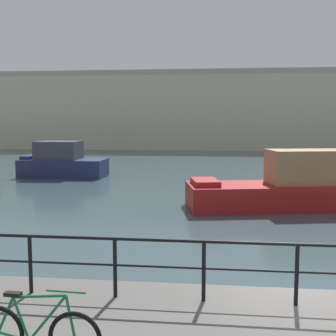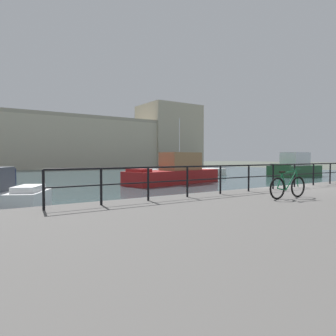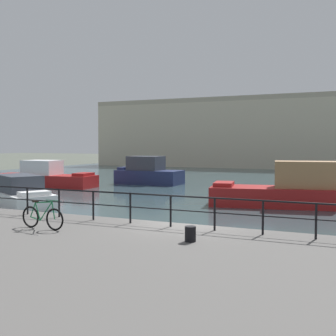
% 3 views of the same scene
% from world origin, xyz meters
% --- Properties ---
extents(ground_plane, '(240.00, 240.00, 0.00)m').
position_xyz_m(ground_plane, '(0.00, 0.00, 0.00)').
color(ground_plane, '#4C5147').
extents(water_basin, '(80.00, 60.00, 0.01)m').
position_xyz_m(water_basin, '(0.00, 30.20, 0.01)').
color(water_basin, '#33474C').
rests_on(water_basin, ground_plane).
extents(harbor_building, '(71.61, 11.37, 15.05)m').
position_xyz_m(harbor_building, '(6.89, 53.34, 5.56)').
color(harbor_building, '#C1B79E').
rests_on(harbor_building, ground_plane).
extents(moored_blue_motorboat, '(9.71, 3.81, 6.80)m').
position_xyz_m(moored_blue_motorboat, '(8.65, 19.43, 0.66)').
color(moored_blue_motorboat, white).
rests_on(moored_blue_motorboat, water_basin).
extents(moored_small_launch, '(7.28, 3.29, 2.79)m').
position_xyz_m(moored_small_launch, '(18.66, 11.56, 1.03)').
color(moored_small_launch, '#23512D').
rests_on(moored_small_launch, water_basin).
extents(moored_harbor_tender, '(9.37, 4.36, 2.63)m').
position_xyz_m(moored_harbor_tender, '(1.81, 11.74, 0.93)').
color(moored_harbor_tender, maroon).
rests_on(moored_harbor_tender, water_basin).
extents(quay_railing, '(21.86, 0.07, 1.08)m').
position_xyz_m(quay_railing, '(-0.26, -0.75, 1.57)').
color(quay_railing, black).
rests_on(quay_railing, quay_promenade).
extents(parked_bicycle, '(1.77, 0.16, 0.98)m').
position_xyz_m(parked_bicycle, '(-3.90, -2.89, 1.23)').
color(parked_bicycle, black).
rests_on(parked_bicycle, quay_promenade).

